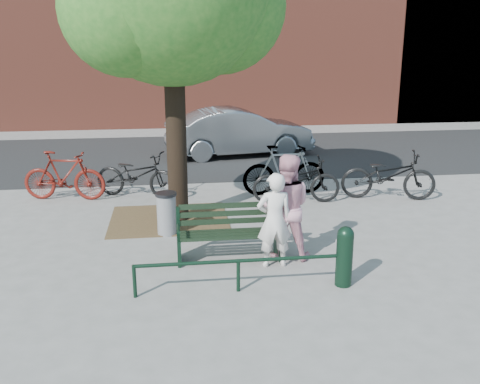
{
  "coord_description": "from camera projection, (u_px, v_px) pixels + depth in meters",
  "views": [
    {
      "loc": [
        -0.92,
        -8.34,
        3.59
      ],
      "look_at": [
        0.32,
        1.0,
        0.89
      ],
      "focal_mm": 40.0,
      "sensor_mm": 36.0,
      "label": 1
    }
  ],
  "objects": [
    {
      "name": "person_left",
      "position": [
        274.0,
        220.0,
        8.58
      ],
      "size": [
        0.58,
        0.39,
        1.58
      ],
      "primitive_type": "imported",
      "rotation": [
        0.0,
        0.0,
        3.17
      ],
      "color": "silver",
      "rests_on": "ground"
    },
    {
      "name": "bollard",
      "position": [
        345.0,
        254.0,
        7.97
      ],
      "size": [
        0.25,
        0.25,
        0.94
      ],
      "color": "black",
      "rests_on": "ground"
    },
    {
      "name": "bicycle_e",
      "position": [
        388.0,
        175.0,
        12.32
      ],
      "size": [
        2.26,
        1.25,
        1.12
      ],
      "primitive_type": "imported",
      "rotation": [
        0.0,
        0.0,
        1.32
      ],
      "color": "black",
      "rests_on": "ground"
    },
    {
      "name": "dirt_pit",
      "position": [
        169.0,
        219.0,
        11.02
      ],
      "size": [
        2.4,
        2.0,
        0.02
      ],
      "primitive_type": "cube",
      "color": "brown",
      "rests_on": "ground"
    },
    {
      "name": "bicycle_a",
      "position": [
        137.0,
        175.0,
        12.47
      ],
      "size": [
        2.16,
        1.45,
        1.07
      ],
      "primitive_type": "imported",
      "rotation": [
        0.0,
        0.0,
        1.17
      ],
      "color": "black",
      "rests_on": "ground"
    },
    {
      "name": "bicycle_c",
      "position": [
        296.0,
        180.0,
        12.04
      ],
      "size": [
        2.02,
        0.81,
        1.04
      ],
      "primitive_type": "imported",
      "rotation": [
        0.0,
        0.0,
        1.51
      ],
      "color": "black",
      "rests_on": "ground"
    },
    {
      "name": "bicycle_b",
      "position": [
        64.0,
        176.0,
        12.25
      ],
      "size": [
        1.98,
        0.89,
        1.15
      ],
      "primitive_type": "imported",
      "rotation": [
        0.0,
        0.0,
        1.38
      ],
      "color": "#53110B",
      "rests_on": "ground"
    },
    {
      "name": "park_bench",
      "position": [
        229.0,
        231.0,
        8.99
      ],
      "size": [
        1.74,
        0.54,
        0.97
      ],
      "color": "black",
      "rests_on": "ground"
    },
    {
      "name": "guard_railing",
      "position": [
        238.0,
        266.0,
        7.8
      ],
      "size": [
        3.06,
        0.06,
        0.51
      ],
      "color": "black",
      "rests_on": "ground"
    },
    {
      "name": "parked_car",
      "position": [
        239.0,
        132.0,
        16.91
      ],
      "size": [
        4.77,
        2.28,
        1.51
      ],
      "primitive_type": "imported",
      "rotation": [
        0.0,
        0.0,
        1.73
      ],
      "color": "slate",
      "rests_on": "ground"
    },
    {
      "name": "bicycle_d",
      "position": [
        284.0,
        170.0,
        12.66
      ],
      "size": [
        2.02,
        0.65,
        1.2
      ],
      "primitive_type": "imported",
      "rotation": [
        0.0,
        0.0,
        1.61
      ],
      "color": "gray",
      "rests_on": "ground"
    },
    {
      "name": "ground",
      "position": [
        229.0,
        259.0,
        9.05
      ],
      "size": [
        90.0,
        90.0,
        0.0
      ],
      "primitive_type": "plane",
      "color": "gray",
      "rests_on": "ground"
    },
    {
      "name": "road",
      "position": [
        200.0,
        155.0,
        17.15
      ],
      "size": [
        40.0,
        7.0,
        0.01
      ],
      "primitive_type": "cube",
      "color": "black",
      "rests_on": "ground"
    },
    {
      "name": "litter_bin",
      "position": [
        167.0,
        213.0,
        10.1
      ],
      "size": [
        0.4,
        0.4,
        0.82
      ],
      "color": "gray",
      "rests_on": "ground"
    },
    {
      "name": "person_right",
      "position": [
        286.0,
        207.0,
        8.89
      ],
      "size": [
        0.99,
        0.84,
        1.8
      ],
      "primitive_type": "imported",
      "rotation": [
        0.0,
        0.0,
        2.94
      ],
      "color": "pink",
      "rests_on": "ground"
    }
  ]
}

